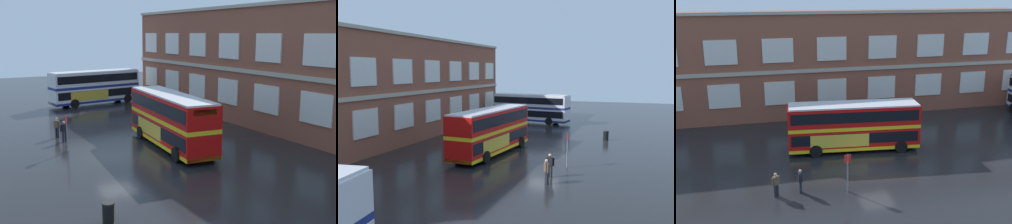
% 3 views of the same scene
% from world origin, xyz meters
% --- Properties ---
extents(ground_plane, '(120.00, 120.00, 0.00)m').
position_xyz_m(ground_plane, '(0.00, 2.00, 0.00)').
color(ground_plane, black).
extents(brick_terminal_building, '(49.08, 8.19, 11.14)m').
position_xyz_m(brick_terminal_building, '(-0.40, 17.98, 5.43)').
color(brick_terminal_building, brown).
rests_on(brick_terminal_building, ground).
extents(double_decker_near, '(3.98, 11.24, 4.07)m').
position_xyz_m(double_decker_near, '(-22.57, 6.41, 2.15)').
color(double_decker_near, silver).
rests_on(double_decker_near, ground).
extents(double_decker_middle, '(11.20, 3.68, 4.07)m').
position_xyz_m(double_decker_middle, '(-0.57, 4.68, 2.15)').
color(double_decker_middle, red).
rests_on(double_decker_middle, ground).
extents(waiting_passenger, '(0.59, 0.44, 1.70)m').
position_xyz_m(waiting_passenger, '(-7.71, -2.19, 0.93)').
color(waiting_passenger, black).
rests_on(waiting_passenger, ground).
extents(second_passenger, '(0.25, 0.63, 1.70)m').
position_xyz_m(second_passenger, '(-6.07, -2.03, 0.93)').
color(second_passenger, black).
rests_on(second_passenger, ground).
extents(bus_stand_flag, '(0.44, 0.10, 2.70)m').
position_xyz_m(bus_stand_flag, '(-2.96, -2.66, 1.64)').
color(bus_stand_flag, slate).
rests_on(bus_stand_flag, ground).
extents(station_litter_bin, '(0.60, 0.60, 1.03)m').
position_xyz_m(station_litter_bin, '(9.80, -4.40, 0.52)').
color(station_litter_bin, black).
rests_on(station_litter_bin, ground).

